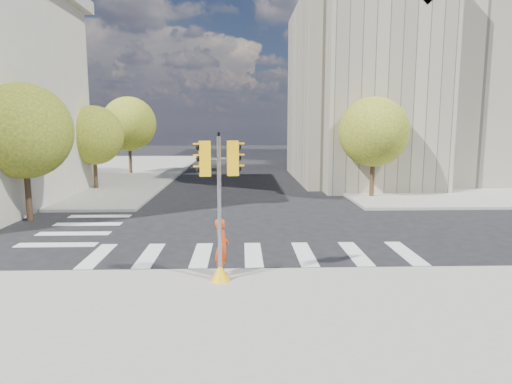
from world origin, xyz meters
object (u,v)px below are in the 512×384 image
lamp_far (327,123)px  photographer (222,247)px  lamp_near (365,123)px  traffic_signal (220,220)px

lamp_far → photographer: 34.03m
lamp_near → lamp_far: 14.00m
lamp_near → photographer: (-9.08, -18.60, -3.59)m
lamp_far → traffic_signal: lamp_far is taller
lamp_near → traffic_signal: size_ratio=1.95×
traffic_signal → photographer: (0.03, 0.49, -0.90)m
lamp_near → photographer: bearing=-116.0°
lamp_near → traffic_signal: bearing=-115.5°
lamp_near → photographer: lamp_near is taller
lamp_near → lamp_far: same height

